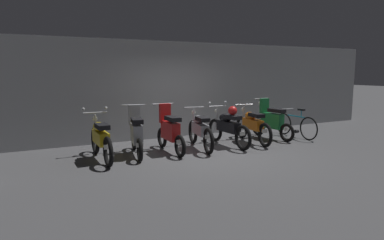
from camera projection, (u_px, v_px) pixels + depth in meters
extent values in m
plane|color=#4C4C4F|center=(211.00, 153.00, 8.19)|extent=(80.00, 80.00, 0.00)
cube|color=#9EA0A3|center=(171.00, 90.00, 10.17)|extent=(16.00, 0.30, 2.86)
torus|color=black|center=(95.00, 141.00, 8.09)|extent=(0.10, 0.65, 0.65)
torus|color=black|center=(108.00, 152.00, 6.95)|extent=(0.10, 0.65, 0.65)
cube|color=gold|center=(101.00, 138.00, 7.49)|extent=(0.23, 0.83, 0.28)
ellipsoid|color=gold|center=(99.00, 127.00, 7.60)|extent=(0.26, 0.44, 0.22)
cube|color=black|center=(102.00, 126.00, 7.29)|extent=(0.24, 0.52, 0.10)
cylinder|color=#B7BABF|center=(95.00, 113.00, 7.90)|extent=(0.56, 0.04, 0.04)
sphere|color=#B7BABF|center=(83.00, 109.00, 7.77)|extent=(0.07, 0.07, 0.07)
sphere|color=#B7BABF|center=(106.00, 108.00, 8.01)|extent=(0.07, 0.07, 0.07)
cylinder|color=#B7BABF|center=(95.00, 128.00, 8.00)|extent=(0.06, 0.16, 0.65)
sphere|color=silver|center=(95.00, 119.00, 7.97)|extent=(0.12, 0.12, 0.12)
cube|color=white|center=(108.00, 147.00, 6.96)|extent=(0.16, 0.01, 0.10)
torus|color=black|center=(134.00, 140.00, 8.50)|extent=(0.19, 0.54, 0.53)
torus|color=black|center=(140.00, 150.00, 7.40)|extent=(0.19, 0.54, 0.53)
cube|color=#9EA0A8|center=(136.00, 133.00, 7.91)|extent=(0.35, 0.76, 0.44)
cube|color=#9EA0A8|center=(134.00, 115.00, 8.18)|extent=(0.30, 0.17, 0.48)
cube|color=black|center=(137.00, 121.00, 7.71)|extent=(0.33, 0.56, 0.10)
cylinder|color=#B7BABF|center=(134.00, 105.00, 8.28)|extent=(0.56, 0.14, 0.04)
cylinder|color=#B7BABF|center=(134.00, 124.00, 8.39)|extent=(0.08, 0.16, 0.85)
sphere|color=silver|center=(133.00, 111.00, 8.35)|extent=(0.12, 0.12, 0.12)
cube|color=white|center=(140.00, 145.00, 7.41)|extent=(0.16, 0.04, 0.10)
torus|color=black|center=(162.00, 138.00, 8.77)|extent=(0.10, 0.53, 0.53)
torus|color=black|center=(180.00, 146.00, 7.75)|extent=(0.10, 0.53, 0.53)
cube|color=red|center=(170.00, 131.00, 8.23)|extent=(0.23, 0.74, 0.44)
cube|color=red|center=(165.00, 113.00, 8.47)|extent=(0.28, 0.12, 0.48)
cube|color=black|center=(173.00, 119.00, 8.04)|extent=(0.25, 0.52, 0.10)
cylinder|color=#B7BABF|center=(163.00, 104.00, 8.57)|extent=(0.56, 0.04, 0.04)
cylinder|color=#B7BABF|center=(162.00, 122.00, 8.67)|extent=(0.06, 0.15, 0.85)
sphere|color=silver|center=(162.00, 110.00, 8.63)|extent=(0.12, 0.12, 0.12)
cube|color=white|center=(180.00, 142.00, 7.76)|extent=(0.16, 0.01, 0.10)
torus|color=black|center=(193.00, 132.00, 9.26)|extent=(0.20, 0.66, 0.65)
torus|color=black|center=(208.00, 141.00, 8.03)|extent=(0.20, 0.66, 0.65)
cube|color=#9EA0A8|center=(200.00, 129.00, 8.62)|extent=(0.37, 0.86, 0.28)
ellipsoid|color=#9EA0A8|center=(198.00, 120.00, 8.74)|extent=(0.33, 0.48, 0.22)
cube|color=black|center=(202.00, 119.00, 8.41)|extent=(0.33, 0.55, 0.10)
cylinder|color=#B7BABF|center=(194.00, 107.00, 9.07)|extent=(0.56, 0.14, 0.04)
cylinder|color=#B7BABF|center=(193.00, 121.00, 9.17)|extent=(0.08, 0.17, 0.65)
sphere|color=silver|center=(193.00, 113.00, 9.14)|extent=(0.12, 0.12, 0.12)
cube|color=white|center=(208.00, 137.00, 8.04)|extent=(0.16, 0.04, 0.10)
torus|color=black|center=(215.00, 130.00, 9.56)|extent=(0.11, 0.65, 0.65)
torus|color=black|center=(243.00, 138.00, 8.43)|extent=(0.11, 0.65, 0.65)
cube|color=black|center=(228.00, 127.00, 8.97)|extent=(0.24, 0.84, 0.28)
ellipsoid|color=black|center=(225.00, 118.00, 9.07)|extent=(0.27, 0.45, 0.22)
cube|color=black|center=(232.00, 117.00, 8.77)|extent=(0.26, 0.53, 0.10)
cylinder|color=#B7BABF|center=(217.00, 106.00, 9.37)|extent=(0.56, 0.05, 0.04)
sphere|color=#B7BABF|center=(210.00, 103.00, 9.23)|extent=(0.07, 0.07, 0.07)
sphere|color=#B7BABF|center=(225.00, 102.00, 9.48)|extent=(0.07, 0.07, 0.07)
cylinder|color=#B7BABF|center=(216.00, 119.00, 9.47)|extent=(0.06, 0.16, 0.65)
sphere|color=silver|center=(216.00, 111.00, 9.44)|extent=(0.12, 0.12, 0.12)
cube|color=white|center=(242.00, 134.00, 8.44)|extent=(0.16, 0.02, 0.10)
sphere|color=red|center=(233.00, 111.00, 8.75)|extent=(0.24, 0.24, 0.24)
torus|color=black|center=(242.00, 127.00, 10.02)|extent=(0.17, 0.66, 0.65)
torus|color=black|center=(265.00, 135.00, 8.80)|extent=(0.17, 0.66, 0.65)
cube|color=orange|center=(253.00, 124.00, 9.38)|extent=(0.33, 0.85, 0.28)
ellipsoid|color=orange|center=(250.00, 116.00, 9.50)|extent=(0.31, 0.47, 0.22)
cube|color=black|center=(256.00, 115.00, 9.17)|extent=(0.31, 0.55, 0.10)
cylinder|color=#B7BABF|center=(244.00, 105.00, 9.82)|extent=(0.56, 0.11, 0.04)
cylinder|color=#B7BABF|center=(243.00, 117.00, 9.92)|extent=(0.08, 0.17, 0.65)
sphere|color=silver|center=(243.00, 110.00, 9.89)|extent=(0.12, 0.12, 0.12)
cube|color=white|center=(265.00, 131.00, 8.81)|extent=(0.16, 0.03, 0.10)
torus|color=black|center=(258.00, 127.00, 10.43)|extent=(0.14, 0.54, 0.53)
torus|color=black|center=(287.00, 133.00, 9.47)|extent=(0.14, 0.54, 0.53)
cube|color=#197238|center=(272.00, 121.00, 9.91)|extent=(0.29, 0.75, 0.44)
cube|color=#197238|center=(264.00, 106.00, 10.14)|extent=(0.29, 0.15, 0.48)
cube|color=black|center=(277.00, 111.00, 9.73)|extent=(0.29, 0.54, 0.10)
cylinder|color=#B7BABF|center=(261.00, 99.00, 10.22)|extent=(0.56, 0.09, 0.04)
cylinder|color=#B7BABF|center=(260.00, 114.00, 10.33)|extent=(0.07, 0.15, 0.85)
sphere|color=silver|center=(260.00, 103.00, 10.28)|extent=(0.12, 0.12, 0.12)
cube|color=white|center=(286.00, 129.00, 9.47)|extent=(0.16, 0.03, 0.10)
torus|color=black|center=(284.00, 124.00, 10.62)|extent=(0.04, 0.68, 0.68)
torus|color=black|center=(309.00, 129.00, 9.70)|extent=(0.04, 0.68, 0.68)
cylinder|color=teal|center=(296.00, 116.00, 10.12)|extent=(0.04, 0.68, 0.04)
cylinder|color=teal|center=(301.00, 114.00, 9.92)|extent=(0.03, 0.03, 0.22)
cube|color=black|center=(301.00, 110.00, 9.90)|extent=(0.10, 0.22, 0.05)
cylinder|color=#B7BABF|center=(287.00, 109.00, 10.44)|extent=(0.50, 0.03, 0.03)
cylinder|color=black|center=(297.00, 131.00, 10.14)|extent=(0.12, 0.10, 0.10)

